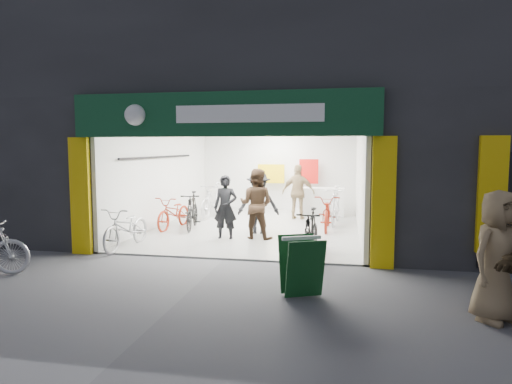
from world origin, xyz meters
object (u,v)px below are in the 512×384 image
(pedestrian_near, at_px, (497,256))
(sandwich_board, at_px, (301,265))
(bike_left_front, at_px, (127,228))
(bike_right_front, at_px, (311,233))

(pedestrian_near, distance_m, sandwich_board, 2.79)
(bike_left_front, height_order, sandwich_board, bike_left_front)
(bike_left_front, height_order, pedestrian_near, pedestrian_near)
(bike_right_front, bearing_deg, bike_left_front, -174.73)
(sandwich_board, bearing_deg, pedestrian_near, -34.98)
(bike_left_front, bearing_deg, sandwich_board, -28.12)
(bike_left_front, distance_m, pedestrian_near, 7.75)
(bike_right_front, relative_size, pedestrian_near, 0.97)
(sandwich_board, bearing_deg, bike_right_front, 66.71)
(pedestrian_near, bearing_deg, bike_left_front, 117.95)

